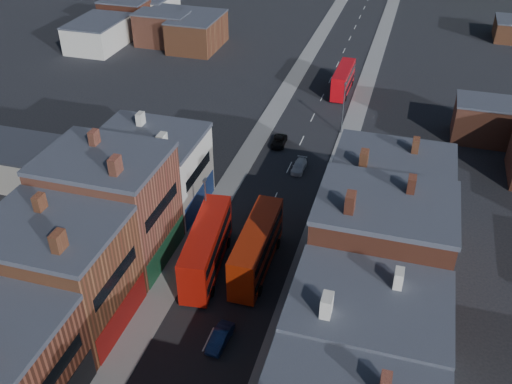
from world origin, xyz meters
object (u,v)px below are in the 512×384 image
Objects in this scene: bus_2 at (343,79)px; car_3 at (299,166)px; bus_0 at (206,247)px; car_1 at (220,338)px; car_2 at (279,141)px; bus_1 at (257,247)px.

car_3 is (-1.51, -27.32, -1.84)m from bus_2.
bus_0 is 3.17× the size of car_3.
bus_0 is 3.22× the size of car_1.
car_2 is at bearing 100.70° from car_1.
car_2 is (-4.17, 37.79, -0.06)m from car_1.
bus_2 is 59.15m from car_1.
car_3 is (0.22, 31.78, -0.07)m from car_1.
bus_0 reaches higher than bus_1.
bus_0 is at bearing -163.49° from bus_1.
car_1 is (4.70, -9.32, -2.24)m from bus_0.
bus_2 is at bearing 75.70° from bus_0.
car_2 is at bearing -104.27° from bus_2.
bus_1 is at bearing -89.00° from car_3.
bus_1 is at bearing 92.83° from car_1.
car_1 is at bearing -92.49° from bus_1.
car_3 is at bearing 70.70° from bus_0.
bus_2 is at bearing 87.39° from bus_1.
bus_2 is (6.43, 49.78, -0.48)m from bus_0.
bus_2 is at bearing 92.74° from car_1.
car_2 is at bearing 126.91° from car_3.
bus_0 is 28.56m from car_2.
car_2 is (0.53, 28.46, -2.30)m from bus_0.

